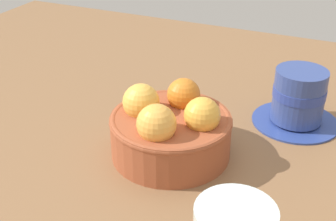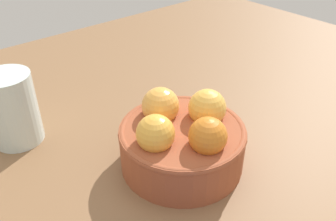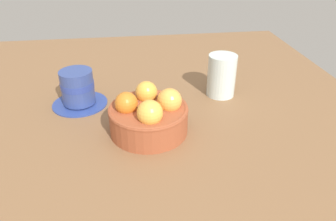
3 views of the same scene
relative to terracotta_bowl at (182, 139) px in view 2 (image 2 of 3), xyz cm
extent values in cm
cube|color=brown|center=(0.04, 0.05, -5.65)|extent=(131.86, 107.78, 3.33)
cylinder|color=#9E4C2D|center=(0.04, 0.05, -1.14)|extent=(15.95, 15.95, 5.70)
torus|color=#9E4C2D|center=(0.04, 0.05, 1.31)|extent=(16.15, 16.15, 1.00)
sphere|color=#F3B548|center=(-4.26, -0.06, 2.96)|extent=(4.96, 4.96, 4.96)
sphere|color=#F6AB48|center=(0.16, -4.25, 2.96)|extent=(4.97, 4.97, 4.97)
sphere|color=#F3AD3F|center=(4.34, 0.17, 2.96)|extent=(4.66, 4.66, 4.66)
sphere|color=orange|center=(-0.08, 4.36, 2.96)|extent=(4.59, 4.59, 4.59)
cylinder|color=silver|center=(14.37, -19.16, 1.20)|extent=(6.95, 6.95, 10.37)
camera|label=1|loc=(21.15, -47.61, 31.38)|focal=49.33mm
camera|label=2|loc=(25.13, 26.69, 28.18)|focal=38.60mm
camera|label=3|loc=(-56.13, 3.64, 33.64)|focal=34.59mm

